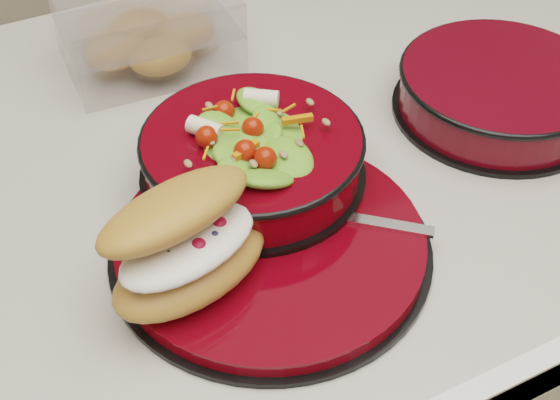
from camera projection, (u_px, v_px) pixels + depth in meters
name	position (u px, v px, depth m)	size (l,w,h in m)	color
island_counter	(333.00, 347.00, 1.19)	(1.24, 0.74, 0.90)	white
dinner_plate	(272.00, 244.00, 0.72)	(0.30, 0.30, 0.02)	black
salad_bowl	(252.00, 149.00, 0.75)	(0.22, 0.22, 0.09)	black
croissant	(186.00, 243.00, 0.65)	(0.17, 0.13, 0.09)	#B77138
fork	(338.00, 216.00, 0.73)	(0.14, 0.12, 0.00)	silver
pastry_box	(148.00, 31.00, 0.93)	(0.21, 0.16, 0.09)	white
extra_bowl	(499.00, 90.00, 0.86)	(0.23, 0.23, 0.05)	black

